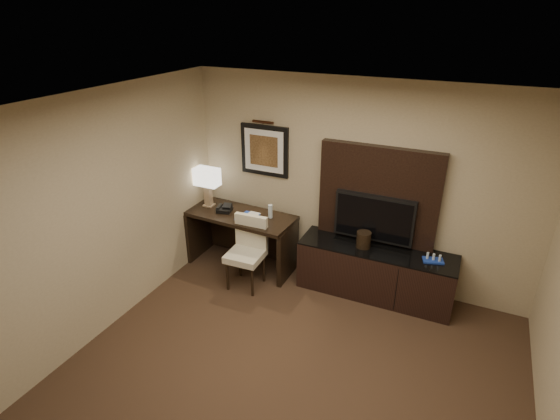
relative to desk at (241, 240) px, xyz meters
The scene contains 18 objects.
floor 2.61m from the desk, 54.46° to the right, with size 4.50×5.00×0.01m, color #362318.
ceiling 3.45m from the desk, 54.46° to the right, with size 4.50×5.00×0.01m, color silver.
wall_back 1.82m from the desk, 14.93° to the left, with size 4.50×0.01×2.70m, color tan.
wall_left 2.42m from the desk, 109.65° to the right, with size 0.01×5.00×2.70m, color tan.
desk is the anchor object (origin of this frame).
credenza 1.91m from the desk, ahead, with size 1.95×0.54×0.67m, color black.
tv_wall_panel 2.03m from the desk, 10.70° to the left, with size 1.50×0.12×1.30m, color black.
tv 1.92m from the desk, ahead, with size 1.00×0.08×0.60m, color black.
artwork 1.31m from the desk, 62.12° to the left, with size 0.70×0.04×0.70m, color black.
picture_light 1.69m from the desk, 59.53° to the left, with size 0.04×0.04×0.30m, color #3B1F12.
desk_chair 0.55m from the desk, 54.77° to the right, with size 0.45×0.52×0.94m, color beige, non-canonical shape.
table_lamp 0.90m from the desk, behind, with size 0.37×0.21×0.60m, color tan, non-canonical shape.
desk_phone 0.52m from the desk, behind, with size 0.20×0.18×0.10m, color black, non-canonical shape.
blue_folder 0.44m from the desk, 22.00° to the right, with size 0.23×0.30×0.02m, color #1A3AA9.
book 0.53m from the desk, ahead, with size 0.16×0.02×0.22m, color #B0A98A.
water_bottle 0.66m from the desk, 10.37° to the left, with size 0.06×0.06×0.19m, color #AFBDC6.
ice_bucket 1.77m from the desk, ahead, with size 0.18×0.18×0.20m, color black.
minibar_tray 2.60m from the desk, ahead, with size 0.24×0.14×0.09m, color #18369F, non-canonical shape.
Camera 1 is at (1.32, -2.62, 3.42)m, focal length 28.00 mm.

